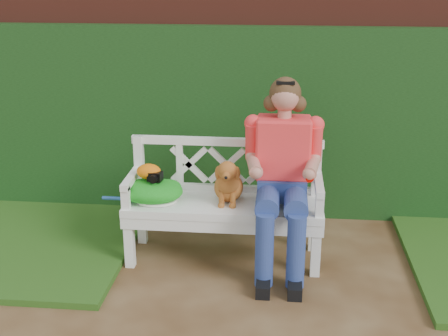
{
  "coord_description": "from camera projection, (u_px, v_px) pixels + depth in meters",
  "views": [
    {
      "loc": [
        0.08,
        -3.47,
        2.23
      ],
      "look_at": [
        -0.34,
        0.75,
        0.75
      ],
      "focal_mm": 48.0,
      "sensor_mm": 36.0,
      "label": 1
    }
  ],
  "objects": [
    {
      "name": "brick_wall",
      "position": [
        274.0,
        91.0,
        5.42
      ],
      "size": [
        10.0,
        0.3,
        2.2
      ],
      "primitive_type": "cube",
      "color": "maroon",
      "rests_on": "ground"
    },
    {
      "name": "green_bag",
      "position": [
        151.0,
        190.0,
        4.57
      ],
      "size": [
        0.59,
        0.53,
        0.16
      ],
      "primitive_type": null,
      "rotation": [
        0.0,
        0.0,
        0.38
      ],
      "color": "#328831",
      "rests_on": "garden_bench"
    },
    {
      "name": "garden_bench",
      "position": [
        224.0,
        230.0,
        4.65
      ],
      "size": [
        1.59,
        0.62,
        0.48
      ],
      "primitive_type": null,
      "rotation": [
        0.0,
        0.0,
        -0.01
      ],
      "color": "white",
      "rests_on": "ground"
    },
    {
      "name": "baseball_glove",
      "position": [
        149.0,
        172.0,
        4.55
      ],
      "size": [
        0.22,
        0.18,
        0.12
      ],
      "primitive_type": "ellipsoid",
      "rotation": [
        0.0,
        0.0,
        0.25
      ],
      "color": "orange",
      "rests_on": "green_bag"
    },
    {
      "name": "ivy_hedge",
      "position": [
        272.0,
        124.0,
        5.3
      ],
      "size": [
        10.0,
        0.18,
        1.7
      ],
      "primitive_type": "cube",
      "color": "#1D4B1A",
      "rests_on": "ground"
    },
    {
      "name": "camera_item",
      "position": [
        155.0,
        176.0,
        4.52
      ],
      "size": [
        0.12,
        0.09,
        0.07
      ],
      "primitive_type": "cube",
      "rotation": [
        0.0,
        0.0,
        -0.16
      ],
      "color": "black",
      "rests_on": "green_bag"
    },
    {
      "name": "tennis_racket",
      "position": [
        153.0,
        200.0,
        4.56
      ],
      "size": [
        0.63,
        0.32,
        0.03
      ],
      "primitive_type": null,
      "rotation": [
        0.0,
        0.0,
        0.11
      ],
      "color": "silver",
      "rests_on": "garden_bench"
    },
    {
      "name": "seated_woman",
      "position": [
        282.0,
        175.0,
        4.44
      ],
      "size": [
        0.77,
        0.92,
        1.43
      ],
      "primitive_type": null,
      "rotation": [
        0.0,
        0.0,
        -0.22
      ],
      "color": "#E15860",
      "rests_on": "ground"
    },
    {
      "name": "dog",
      "position": [
        228.0,
        180.0,
        4.51
      ],
      "size": [
        0.26,
        0.34,
        0.36
      ],
      "primitive_type": null,
      "rotation": [
        0.0,
        0.0,
        -0.05
      ],
      "color": "#A4692D",
      "rests_on": "garden_bench"
    },
    {
      "name": "ground",
      "position": [
        263.0,
        312.0,
        4.0
      ],
      "size": [
        60.0,
        60.0,
        0.0
      ],
      "primitive_type": "plane",
      "color": "#442712"
    }
  ]
}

